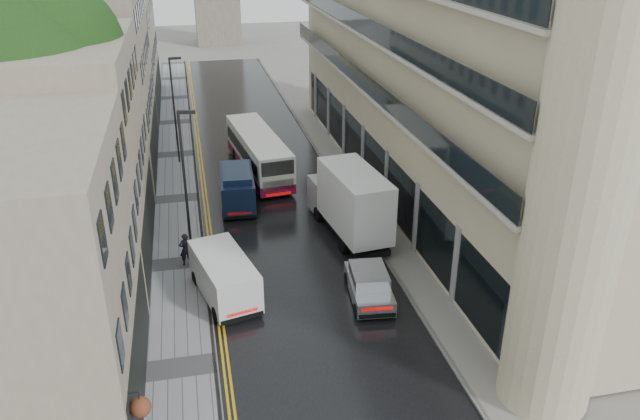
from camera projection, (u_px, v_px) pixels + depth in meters
name	position (u px, v px, depth m)	size (l,w,h in m)	color
road	(270.00, 192.00, 40.14)	(9.00, 85.00, 0.02)	black
left_sidewalk	(178.00, 199.00, 38.99)	(2.70, 85.00, 0.12)	gray
right_sidewalk	(351.00, 184.00, 41.16)	(1.80, 85.00, 0.12)	slate
old_shop_row	(107.00, 99.00, 37.99)	(4.50, 56.00, 12.00)	gray
modern_block	(438.00, 82.00, 37.84)	(8.00, 40.00, 14.00)	#BEB08D
tree_near	(14.00, 139.00, 28.15)	(10.56, 10.56, 13.89)	black
tree_far	(67.00, 86.00, 40.02)	(9.24, 9.24, 12.46)	black
cream_bus	(253.00, 169.00, 39.98)	(2.31, 10.16, 2.77)	white
white_lorry	(343.00, 218.00, 31.98)	(2.30, 7.67, 4.03)	silver
silver_hatchback	(357.00, 302.00, 27.28)	(1.72, 3.93, 1.47)	#B2B2B7
white_van	(215.00, 300.00, 26.75)	(2.04, 4.76, 2.15)	silver
navy_van	(223.00, 198.00, 36.17)	(1.95, 4.86, 2.48)	#0E1A33
pedestrian	(186.00, 249.00, 31.13)	(0.63, 0.41, 1.73)	black
lamp_post_near	(185.00, 186.00, 30.82)	(0.86, 0.19, 7.66)	black
lamp_post_far	(174.00, 112.00, 43.23)	(0.83, 0.19, 7.42)	black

